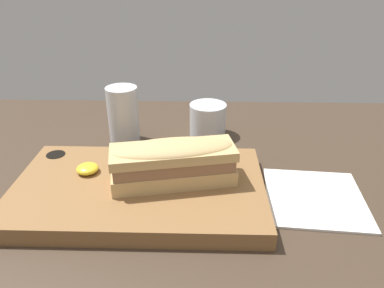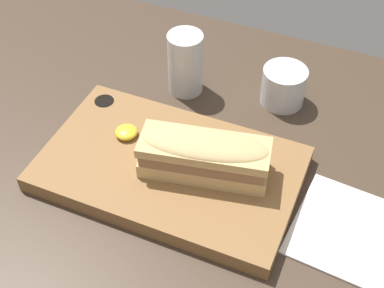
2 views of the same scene
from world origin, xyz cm
name	(u,v)px [view 2 (image 2 of 2)]	position (x,y,z in cm)	size (l,w,h in cm)	color
dining_table	(160,209)	(0.00, 0.00, 1.00)	(160.08, 97.43, 2.00)	#423326
serving_board	(170,168)	(-1.08, 5.94, 3.36)	(38.46, 23.31, 2.78)	olive
sandwich	(204,154)	(4.34, 6.40, 8.32)	(19.59, 10.16, 6.71)	tan
mustard_dollop	(126,132)	(-9.64, 8.53, 5.42)	(3.53, 3.53, 1.41)	yellow
water_glass	(185,67)	(-6.98, 25.59, 6.91)	(6.14, 6.14, 11.32)	silver
wine_glass	(283,87)	(9.82, 29.10, 5.20)	(7.58, 7.58, 6.67)	silver
napkin	(349,231)	(26.32, 6.02, 2.20)	(16.08, 16.83, 0.40)	white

